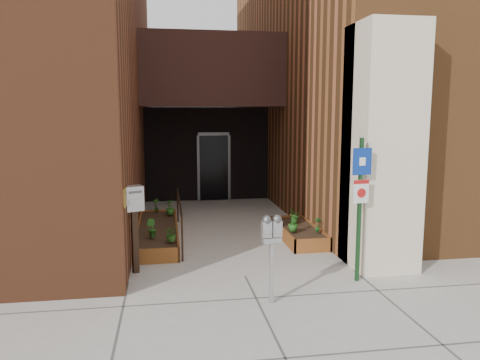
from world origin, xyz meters
name	(u,v)px	position (x,y,z in m)	size (l,w,h in m)	color
ground	(245,276)	(0.00, 0.00, 0.00)	(80.00, 80.00, 0.00)	#9E9991
architecture	(201,41)	(-0.18, 6.89, 4.98)	(20.00, 14.60, 10.00)	brown
planter_left	(158,233)	(-1.55, 2.70, 0.13)	(0.90, 3.60, 0.30)	brown
planter_right	(298,233)	(1.60, 2.20, 0.13)	(0.80, 2.20, 0.30)	brown
handrail	(179,206)	(-1.05, 2.65, 0.75)	(0.04, 3.34, 0.90)	black
parking_meter	(272,235)	(0.19, -1.21, 1.05)	(0.31, 0.16, 1.35)	#9F9FA2
sign_post	(360,194)	(1.84, -0.54, 1.50)	(0.33, 0.09, 2.43)	#153A1A
payment_dropbox	(134,211)	(-1.90, 0.49, 1.13)	(0.37, 0.32, 1.57)	black
shrub_left_a	(171,233)	(-1.25, 1.38, 0.47)	(0.30, 0.30, 0.34)	#295919
shrub_left_b	(151,228)	(-1.65, 1.77, 0.49)	(0.21, 0.21, 0.38)	#27611B
shrub_left_c	(170,207)	(-1.25, 3.83, 0.49)	(0.21, 0.21, 0.38)	#28601B
shrub_left_d	(156,205)	(-1.60, 4.30, 0.47)	(0.18, 0.18, 0.34)	#235518
shrub_right_a	(293,223)	(1.35, 1.77, 0.49)	(0.21, 0.21, 0.38)	#245C1A
shrub_right_b	(318,225)	(1.85, 1.60, 0.46)	(0.17, 0.17, 0.33)	#1B5E1E
shrub_right_c	(295,216)	(1.60, 2.55, 0.46)	(0.28, 0.28, 0.31)	#1B5017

